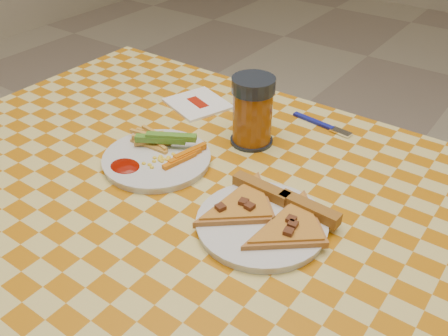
% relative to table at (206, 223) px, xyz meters
% --- Properties ---
extents(table, '(1.28, 0.88, 0.76)m').
position_rel_table_xyz_m(table, '(0.00, 0.00, 0.00)').
color(table, white).
rests_on(table, ground).
extents(plate_left, '(0.28, 0.28, 0.01)m').
position_rel_table_xyz_m(plate_left, '(-0.14, 0.02, 0.08)').
color(plate_left, silver).
rests_on(plate_left, table).
extents(plate_right, '(0.27, 0.27, 0.01)m').
position_rel_table_xyz_m(plate_right, '(0.14, -0.02, 0.08)').
color(plate_right, silver).
rests_on(plate_right, table).
extents(fries_veggies, '(0.18, 0.17, 0.04)m').
position_rel_table_xyz_m(fries_veggies, '(-0.14, 0.04, 0.10)').
color(fries_veggies, gold).
rests_on(fries_veggies, plate_left).
extents(pizza_slices, '(0.24, 0.22, 0.02)m').
position_rel_table_xyz_m(pizza_slices, '(0.14, -0.00, 0.09)').
color(pizza_slices, '#AF6C36').
rests_on(pizza_slices, plate_right).
extents(drink_glass, '(0.09, 0.09, 0.15)m').
position_rel_table_xyz_m(drink_glass, '(-0.03, 0.20, 0.14)').
color(drink_glass, black).
rests_on(drink_glass, table).
extents(napkin, '(0.17, 0.16, 0.01)m').
position_rel_table_xyz_m(napkin, '(-0.23, 0.26, 0.08)').
color(napkin, white).
rests_on(napkin, table).
extents(fork, '(0.15, 0.03, 0.01)m').
position_rel_table_xyz_m(fork, '(0.06, 0.35, 0.08)').
color(fork, navy).
rests_on(fork, table).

